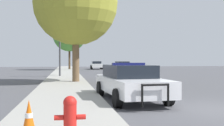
{
  "coord_description": "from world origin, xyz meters",
  "views": [
    {
      "loc": [
        -5.02,
        -8.4,
        1.64
      ],
      "look_at": [
        -1.93,
        10.45,
        1.39
      ],
      "focal_mm": 45.0,
      "sensor_mm": 36.0,
      "label": 1
    }
  ],
  "objects_px": {
    "car_background_oncoming": "(122,66)",
    "police_car": "(130,81)",
    "fire_hydrant": "(70,115)",
    "car_background_distant": "(96,65)",
    "tree_sidewalk_far": "(69,35)",
    "traffic_light": "(75,37)",
    "tree_sidewalk_near": "(76,3)",
    "traffic_cone": "(29,117)"
  },
  "relations": [
    {
      "from": "tree_sidewalk_near",
      "to": "police_car",
      "type": "bearing_deg",
      "value": -77.2
    },
    {
      "from": "tree_sidewalk_far",
      "to": "tree_sidewalk_near",
      "type": "bearing_deg",
      "value": -89.68
    },
    {
      "from": "car_background_distant",
      "to": "tree_sidewalk_near",
      "type": "distance_m",
      "value": 27.96
    },
    {
      "from": "traffic_light",
      "to": "car_background_distant",
      "type": "bearing_deg",
      "value": 78.37
    },
    {
      "from": "traffic_cone",
      "to": "car_background_distant",
      "type": "bearing_deg",
      "value": 81.98
    },
    {
      "from": "tree_sidewalk_near",
      "to": "traffic_cone",
      "type": "relative_size",
      "value": 11.76
    },
    {
      "from": "fire_hydrant",
      "to": "car_background_oncoming",
      "type": "relative_size",
      "value": 0.18
    },
    {
      "from": "police_car",
      "to": "traffic_cone",
      "type": "height_order",
      "value": "police_car"
    },
    {
      "from": "car_background_oncoming",
      "to": "tree_sidewalk_near",
      "type": "relative_size",
      "value": 0.53
    },
    {
      "from": "car_background_distant",
      "to": "fire_hydrant",
      "type": "bearing_deg",
      "value": -94.84
    },
    {
      "from": "police_car",
      "to": "traffic_light",
      "type": "distance_m",
      "value": 15.44
    },
    {
      "from": "traffic_light",
      "to": "traffic_cone",
      "type": "relative_size",
      "value": 7.25
    },
    {
      "from": "fire_hydrant",
      "to": "tree_sidewalk_near",
      "type": "distance_m",
      "value": 14.64
    },
    {
      "from": "police_car",
      "to": "car_background_oncoming",
      "type": "xyz_separation_m",
      "value": [
        4.65,
        24.42,
        -0.02
      ]
    },
    {
      "from": "car_background_distant",
      "to": "tree_sidewalk_near",
      "type": "relative_size",
      "value": 0.54
    },
    {
      "from": "police_car",
      "to": "tree_sidewalk_near",
      "type": "height_order",
      "value": "tree_sidewalk_near"
    },
    {
      "from": "police_car",
      "to": "traffic_cone",
      "type": "distance_m",
      "value": 6.15
    },
    {
      "from": "tree_sidewalk_near",
      "to": "tree_sidewalk_far",
      "type": "distance_m",
      "value": 24.26
    },
    {
      "from": "car_background_distant",
      "to": "traffic_cone",
      "type": "distance_m",
      "value": 41.09
    },
    {
      "from": "fire_hydrant",
      "to": "car_background_oncoming",
      "type": "xyz_separation_m",
      "value": [
        7.11,
        29.91,
        0.17
      ]
    },
    {
      "from": "fire_hydrant",
      "to": "police_car",
      "type": "bearing_deg",
      "value": 65.85
    },
    {
      "from": "tree_sidewalk_near",
      "to": "tree_sidewalk_far",
      "type": "relative_size",
      "value": 1.05
    },
    {
      "from": "fire_hydrant",
      "to": "traffic_cone",
      "type": "relative_size",
      "value": 1.14
    },
    {
      "from": "tree_sidewalk_near",
      "to": "tree_sidewalk_far",
      "type": "bearing_deg",
      "value": 90.32
    },
    {
      "from": "fire_hydrant",
      "to": "traffic_light",
      "type": "height_order",
      "value": "traffic_light"
    },
    {
      "from": "car_background_distant",
      "to": "car_background_oncoming",
      "type": "distance_m",
      "value": 11.29
    },
    {
      "from": "traffic_light",
      "to": "traffic_cone",
      "type": "distance_m",
      "value": 20.57
    },
    {
      "from": "traffic_light",
      "to": "car_background_oncoming",
      "type": "xyz_separation_m",
      "value": [
        6.39,
        9.36,
        -2.97
      ]
    },
    {
      "from": "tree_sidewalk_near",
      "to": "fire_hydrant",
      "type": "bearing_deg",
      "value": -92.42
    },
    {
      "from": "traffic_light",
      "to": "tree_sidewalk_near",
      "type": "relative_size",
      "value": 0.62
    },
    {
      "from": "fire_hydrant",
      "to": "car_background_distant",
      "type": "bearing_deg",
      "value": 83.16
    },
    {
      "from": "police_car",
      "to": "tree_sidewalk_near",
      "type": "distance_m",
      "value": 9.71
    },
    {
      "from": "police_car",
      "to": "tree_sidewalk_far",
      "type": "bearing_deg",
      "value": -90.28
    },
    {
      "from": "traffic_cone",
      "to": "tree_sidewalk_near",
      "type": "bearing_deg",
      "value": 84.08
    },
    {
      "from": "car_background_oncoming",
      "to": "police_car",
      "type": "bearing_deg",
      "value": 77.49
    },
    {
      "from": "tree_sidewalk_far",
      "to": "traffic_cone",
      "type": "distance_m",
      "value": 38.08
    },
    {
      "from": "fire_hydrant",
      "to": "tree_sidewalk_near",
      "type": "bearing_deg",
      "value": 87.58
    },
    {
      "from": "fire_hydrant",
      "to": "car_background_distant",
      "type": "distance_m",
      "value": 41.28
    },
    {
      "from": "car_background_oncoming",
      "to": "tree_sidewalk_near",
      "type": "distance_m",
      "value": 18.04
    },
    {
      "from": "car_background_oncoming",
      "to": "tree_sidewalk_far",
      "type": "bearing_deg",
      "value": -52.38
    },
    {
      "from": "traffic_light",
      "to": "tree_sidewalk_far",
      "type": "bearing_deg",
      "value": 90.88
    },
    {
      "from": "police_car",
      "to": "tree_sidewalk_far",
      "type": "height_order",
      "value": "tree_sidewalk_far"
    }
  ]
}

